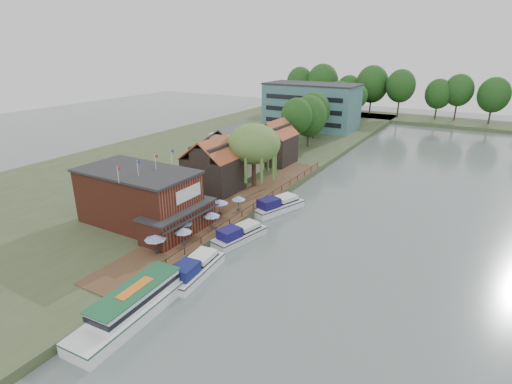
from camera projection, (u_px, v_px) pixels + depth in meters
The scene contains 27 objects.
ground at pixel (249, 256), 46.42m from camera, with size 260.00×260.00×0.00m, color slate.
land_bank at pixel (215, 153), 88.79m from camera, with size 50.00×140.00×1.00m, color #384728.
quay_deck at pixel (237, 206), 57.94m from camera, with size 6.00×50.00×0.10m, color #47301E.
quay_rail at pixel (255, 206), 56.92m from camera, with size 0.20×49.00×1.00m, color black, non-canonical shape.
pub at pixel (150, 199), 50.62m from camera, with size 20.00×11.00×7.30m, color maroon, non-canonical shape.
hotel_block at pixel (311, 106), 111.08m from camera, with size 25.40×12.40×12.30m, color #38666B, non-canonical shape.
cottage_a at pixel (213, 165), 63.04m from camera, with size 8.60×7.60×8.50m, color black, non-canonical shape.
cottage_b at pixel (232, 149), 72.56m from camera, with size 9.60×8.60×8.50m, color beige, non-canonical shape.
cottage_c at pixel (275, 142), 77.97m from camera, with size 7.60×7.60×8.50m, color black, non-canonical shape.
willow at pixel (254, 156), 64.63m from camera, with size 8.60×8.60×10.43m, color #476B2D, non-canonical shape.
umbrella_0 at pixel (156, 245), 44.20m from camera, with size 2.46×2.46×2.38m, color navy, non-canonical shape.
umbrella_1 at pixel (184, 237), 45.87m from camera, with size 2.05×2.05×2.38m, color navy, non-canonical shape.
umbrella_2 at pixel (184, 229), 48.05m from camera, with size 2.11×2.11×2.38m, color navy, non-canonical shape.
umbrella_3 at pixel (212, 221), 50.18m from camera, with size 2.15×2.15×2.38m, color #1C2F9D, non-canonical shape.
umbrella_4 at pixel (220, 208), 54.24m from camera, with size 2.36×2.36×2.38m, color #1C209A, non-canonical shape.
umbrella_5 at pixel (239, 204), 55.48m from camera, with size 1.95×1.95×2.38m, color #1C4D9D, non-canonical shape.
cruiser_0 at pixel (195, 266), 42.09m from camera, with size 3.03×9.39×2.26m, color silver, non-canonical shape.
cruiser_1 at pixel (239, 232), 49.78m from camera, with size 2.92×9.04×2.16m, color silver, non-canonical shape.
cruiser_2 at pixel (278, 203), 58.63m from camera, with size 3.15×9.76×2.36m, color silver, non-canonical shape.
tour_boat at pixel (131, 304), 35.43m from camera, with size 3.64×12.89×2.81m, color silver, non-canonical shape.
swan at pixel (131, 305), 37.25m from camera, with size 0.44×0.44×0.44m, color white.
bank_tree_0 at pixel (296, 126), 85.00m from camera, with size 6.64×6.64×11.79m, color #143811, non-canonical shape.
bank_tree_1 at pixel (309, 122), 89.98m from camera, with size 8.06×8.06×11.69m, color #143811, non-canonical shape.
bank_tree_2 at pixel (314, 115), 98.61m from camera, with size 7.77×7.77×11.44m, color #143811, non-canonical shape.
bank_tree_3 at pixel (338, 103), 115.63m from camera, with size 6.20×6.20×12.60m, color #143811, non-canonical shape.
bank_tree_4 at pixel (356, 103), 119.57m from camera, with size 6.40×6.40×11.45m, color #143811, non-canonical shape.
bank_tree_5 at pixel (353, 100), 129.26m from camera, with size 6.88×6.88×10.79m, color #143811, non-canonical shape.
Camera 1 is at (21.38, -34.96, 23.06)m, focal length 28.00 mm.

